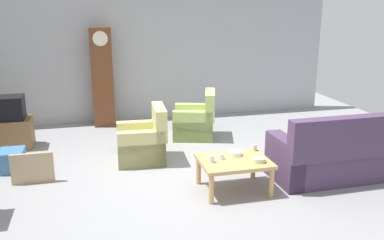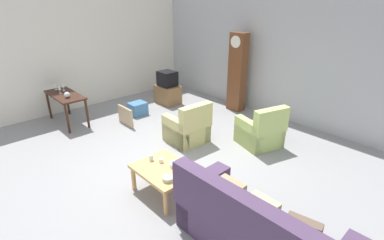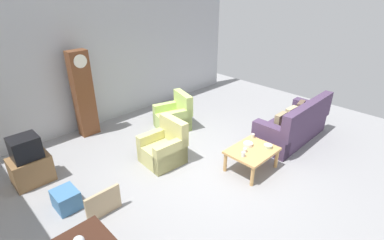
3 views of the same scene
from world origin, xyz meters
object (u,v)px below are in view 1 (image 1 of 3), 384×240
couch_floral (343,155)px  coffee_table_wood (234,164)px  armchair_olive_far (196,122)px  cup_cream_tall (254,148)px  bowl_shallow_green (259,160)px  grandfather_clock (102,77)px  bowl_white_stacked (235,153)px  cup_white_porcelain (221,157)px  armchair_olive_near (144,143)px  cup_blue_rimmed (212,159)px  storage_box_blue (12,160)px  tv_stand_cabinet (13,133)px  tv_crt (10,108)px  framed_picture_leaning (32,168)px

couch_floral → coffee_table_wood: size_ratio=2.20×
armchair_olive_far → cup_cream_tall: size_ratio=10.60×
coffee_table_wood → bowl_shallow_green: bearing=-29.5°
grandfather_clock → bowl_white_stacked: grandfather_clock is taller
cup_white_porcelain → armchair_olive_near: bearing=122.9°
bowl_shallow_green → cup_blue_rimmed: bearing=166.7°
couch_floral → bowl_white_stacked: 1.67m
storage_box_blue → armchair_olive_far: bearing=16.3°
tv_stand_cabinet → tv_crt: (0.00, 0.00, 0.48)m
tv_crt → storage_box_blue: 1.30m
bowl_white_stacked → cup_cream_tall: bearing=19.8°
storage_box_blue → coffee_table_wood: bearing=-25.9°
cup_blue_rimmed → bowl_white_stacked: (0.40, 0.17, -0.02)m
couch_floral → grandfather_clock: 5.05m
bowl_shallow_green → armchair_olive_far: bearing=94.4°
tv_crt → armchair_olive_far: bearing=-3.5°
cup_white_porcelain → bowl_shallow_green: bearing=-26.0°
armchair_olive_far → tv_stand_cabinet: 3.39m
cup_cream_tall → coffee_table_wood: bearing=-145.8°
framed_picture_leaning → storage_box_blue: (-0.37, 0.59, -0.06)m
bowl_shallow_green → tv_crt: bearing=141.7°
grandfather_clock → storage_box_blue: size_ratio=4.83×
tv_crt → storage_box_blue: tv_crt is taller
tv_stand_cabinet → cup_cream_tall: bearing=-32.9°
grandfather_clock → tv_stand_cabinet: (-1.68, -1.07, -0.78)m
couch_floral → storage_box_blue: couch_floral is taller
armchair_olive_near → coffee_table_wood: (1.07, -1.45, 0.08)m
tv_crt → couch_floral: bearing=-27.8°
coffee_table_wood → cup_cream_tall: 0.50m
bowl_shallow_green → coffee_table_wood: bearing=150.5°
cup_white_porcelain → bowl_white_stacked: bearing=21.6°
tv_crt → framed_picture_leaning: (0.53, -1.74, -0.52)m
armchair_olive_near → coffee_table_wood: armchair_olive_near is taller
coffee_table_wood → bowl_white_stacked: 0.20m
couch_floral → bowl_shallow_green: (-1.43, -0.19, 0.13)m
armchair_olive_far → tv_stand_cabinet: armchair_olive_far is taller
armchair_olive_far → coffee_table_wood: 2.47m
couch_floral → tv_crt: size_ratio=4.39×
framed_picture_leaning → bowl_shallow_green: bowl_shallow_green is taller
armchair_olive_near → couch_floral: bearing=-27.1°
grandfather_clock → tv_crt: bearing=-147.5°
couch_floral → cup_cream_tall: couch_floral is taller
armchair_olive_far → coffee_table_wood: armchair_olive_far is taller
coffee_table_wood → bowl_shallow_green: (0.30, -0.17, 0.10)m
tv_crt → storage_box_blue: (0.16, -1.15, -0.58)m
coffee_table_wood → tv_crt: (-3.29, 2.67, 0.36)m
tv_stand_cabinet → couch_floral: bearing=-27.8°
couch_floral → cup_blue_rimmed: (-2.06, -0.04, 0.15)m
framed_picture_leaning → cup_cream_tall: size_ratio=6.53×
tv_stand_cabinet → bowl_white_stacked: 4.21m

